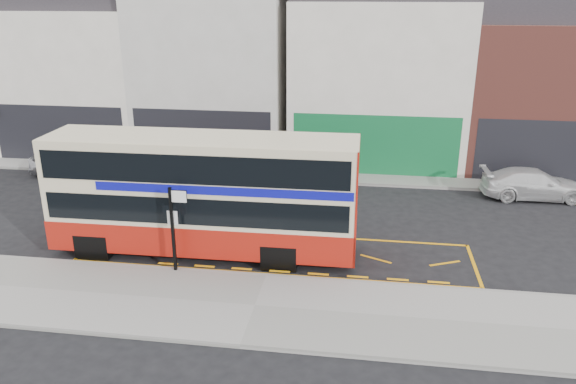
% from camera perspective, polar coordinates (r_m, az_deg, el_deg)
% --- Properties ---
extents(ground, '(120.00, 120.00, 0.00)m').
position_cam_1_polar(ground, '(19.20, -2.00, -8.25)').
color(ground, black).
rests_on(ground, ground).
extents(pavement, '(40.00, 4.00, 0.15)m').
position_cam_1_polar(pavement, '(17.20, -3.38, -11.59)').
color(pavement, gray).
rests_on(pavement, ground).
extents(kerb, '(40.00, 0.15, 0.15)m').
position_cam_1_polar(kerb, '(18.84, -2.20, -8.58)').
color(kerb, gray).
rests_on(kerb, ground).
extents(far_pavement, '(50.00, 3.00, 0.15)m').
position_cam_1_polar(far_pavement, '(29.23, 1.81, 2.00)').
color(far_pavement, gray).
rests_on(far_pavement, ground).
extents(road_markings, '(14.00, 3.40, 0.01)m').
position_cam_1_polar(road_markings, '(20.60, -1.21, -6.16)').
color(road_markings, '#F2A10C').
rests_on(road_markings, ground).
extents(terrace_far_left, '(8.00, 8.01, 10.80)m').
position_cam_1_polar(terrace_far_left, '(35.97, -19.71, 12.02)').
color(terrace_far_left, white).
rests_on(terrace_far_left, ground).
extents(terrace_left, '(8.00, 8.01, 11.80)m').
position_cam_1_polar(terrace_left, '(32.99, -7.06, 13.26)').
color(terrace_left, silver).
rests_on(terrace_left, ground).
extents(terrace_green_shop, '(9.00, 8.01, 11.30)m').
position_cam_1_polar(terrace_green_shop, '(31.89, 9.16, 12.48)').
color(terrace_green_shop, white).
rests_on(terrace_green_shop, ground).
extents(terrace_right, '(9.00, 8.01, 10.30)m').
position_cam_1_polar(terrace_right, '(33.31, 25.03, 10.35)').
color(terrace_right, brown).
rests_on(terrace_right, ground).
extents(double_decker_bus, '(10.86, 2.64, 4.33)m').
position_cam_1_polar(double_decker_bus, '(19.99, -8.51, -0.15)').
color(double_decker_bus, beige).
rests_on(double_decker_bus, ground).
extents(bus_stop_post, '(0.73, 0.13, 2.94)m').
position_cam_1_polar(bus_stop_post, '(18.71, -11.50, -2.93)').
color(bus_stop_post, black).
rests_on(bus_stop_post, pavement).
extents(car_silver, '(4.30, 2.31, 1.39)m').
position_cam_1_polar(car_silver, '(31.07, -21.10, 2.93)').
color(car_silver, '#B3B3B9').
rests_on(car_silver, ground).
extents(car_grey, '(4.20, 1.75, 1.35)m').
position_cam_1_polar(car_grey, '(27.39, 1.47, 2.08)').
color(car_grey, '#3B3C42').
rests_on(car_grey, ground).
extents(car_white, '(4.73, 2.09, 1.35)m').
position_cam_1_polar(car_white, '(28.00, 23.68, 0.76)').
color(car_white, white).
rests_on(car_white, ground).
extents(street_tree_left, '(3.24, 3.24, 6.99)m').
position_cam_1_polar(street_tree_left, '(35.32, -27.25, 10.78)').
color(street_tree_left, black).
rests_on(street_tree_left, ground).
extents(street_tree_right, '(2.31, 2.31, 4.98)m').
position_cam_1_polar(street_tree_right, '(29.26, 12.04, 8.31)').
color(street_tree_right, black).
rests_on(street_tree_right, ground).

